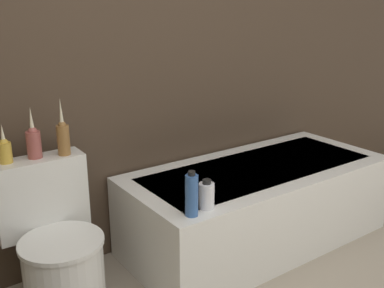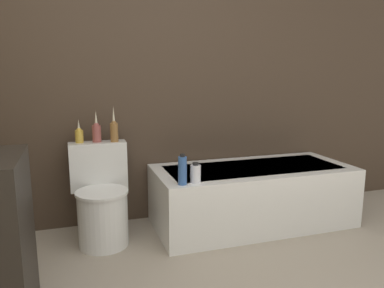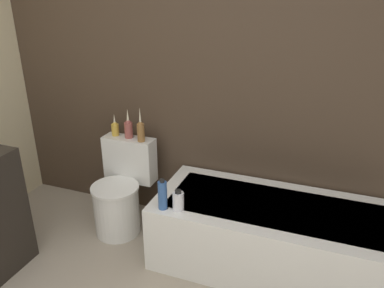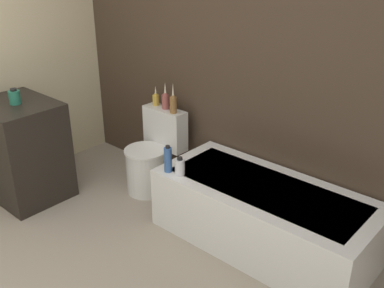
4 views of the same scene
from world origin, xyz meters
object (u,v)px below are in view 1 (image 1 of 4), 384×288
at_px(shampoo_bottle_tall, 192,195).
at_px(vase_gold, 5,150).
at_px(vase_silver, 34,141).
at_px(toilet, 57,253).
at_px(vase_bronze, 63,136).
at_px(shampoo_bottle_short, 207,195).
at_px(bathtub, 257,204).

bearing_deg(shampoo_bottle_tall, vase_gold, 141.46).
bearing_deg(vase_silver, toilet, -90.00).
height_order(vase_silver, shampoo_bottle_tall, vase_silver).
bearing_deg(toilet, vase_gold, 123.42).
xyz_separation_m(vase_bronze, shampoo_bottle_short, (0.51, -0.47, -0.27)).
bearing_deg(shampoo_bottle_short, vase_gold, 146.54).
height_order(vase_gold, shampoo_bottle_short, vase_gold).
bearing_deg(bathtub, vase_bronze, 169.79).
distance_m(vase_bronze, shampoo_bottle_tall, 0.68).
distance_m(toilet, shampoo_bottle_short, 0.75).
xyz_separation_m(vase_bronze, shampoo_bottle_tall, (0.41, -0.49, -0.23)).
height_order(vase_gold, vase_bronze, vase_bronze).
bearing_deg(shampoo_bottle_short, bathtub, 24.21).
bearing_deg(bathtub, shampoo_bottle_tall, -157.44).
bearing_deg(vase_bronze, vase_silver, 165.06).
xyz_separation_m(bathtub, vase_bronze, (-1.10, 0.20, 0.58)).
bearing_deg(shampoo_bottle_short, shampoo_bottle_tall, -167.77).
height_order(shampoo_bottle_tall, shampoo_bottle_short, shampoo_bottle_tall).
bearing_deg(vase_bronze, shampoo_bottle_short, -42.53).
distance_m(toilet, vase_silver, 0.54).
bearing_deg(vase_silver, shampoo_bottle_tall, -44.35).
xyz_separation_m(shampoo_bottle_tall, shampoo_bottle_short, (0.10, 0.02, -0.04)).
bearing_deg(bathtub, toilet, 177.99).
xyz_separation_m(vase_gold, vase_silver, (0.13, -0.01, 0.02)).
relative_size(toilet, vase_bronze, 2.64).
relative_size(bathtub, vase_bronze, 5.90).
relative_size(bathtub, toilet, 2.23).
xyz_separation_m(vase_silver, shampoo_bottle_tall, (0.54, -0.52, -0.22)).
height_order(vase_silver, shampoo_bottle_short, vase_silver).
xyz_separation_m(bathtub, shampoo_bottle_tall, (-0.70, -0.29, 0.34)).
relative_size(vase_silver, shampoo_bottle_tall, 1.12).
distance_m(toilet, vase_gold, 0.54).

